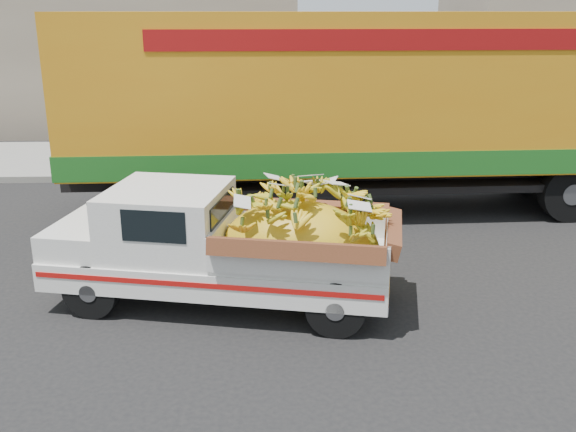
{
  "coord_description": "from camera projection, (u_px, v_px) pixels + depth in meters",
  "views": [
    {
      "loc": [
        -0.02,
        -7.51,
        3.82
      ],
      "look_at": [
        0.3,
        0.92,
        1.11
      ],
      "focal_mm": 40.0,
      "sensor_mm": 36.0,
      "label": 1
    }
  ],
  "objects": [
    {
      "name": "ground",
      "position": [
        268.0,
        319.0,
        8.32
      ],
      "size": [
        100.0,
        100.0,
        0.0
      ],
      "primitive_type": "plane",
      "color": "black",
      "rests_on": "ground"
    },
    {
      "name": "sidewalk",
      "position": [
        265.0,
        157.0,
        17.17
      ],
      "size": [
        60.0,
        4.0,
        0.14
      ],
      "primitive_type": "cube",
      "color": "gray",
      "rests_on": "ground"
    },
    {
      "name": "building_left",
      "position": [
        28.0,
        51.0,
        21.75
      ],
      "size": [
        18.0,
        6.0,
        5.0
      ],
      "primitive_type": "cube",
      "color": "gray",
      "rests_on": "ground"
    },
    {
      "name": "semi_trailer",
      "position": [
        380.0,
        103.0,
        12.29
      ],
      "size": [
        12.03,
        2.93,
        3.8
      ],
      "rotation": [
        0.0,
        0.0,
        0.03
      ],
      "color": "black",
      "rests_on": "ground"
    },
    {
      "name": "curb",
      "position": [
        266.0,
        176.0,
        15.17
      ],
      "size": [
        60.0,
        0.25,
        0.15
      ],
      "primitive_type": "cube",
      "color": "gray",
      "rests_on": "ground"
    },
    {
      "name": "pickup_truck",
      "position": [
        246.0,
        245.0,
        8.5
      ],
      "size": [
        4.76,
        2.52,
        1.59
      ],
      "rotation": [
        0.0,
        0.0,
        -0.2
      ],
      "color": "black",
      "rests_on": "ground"
    }
  ]
}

